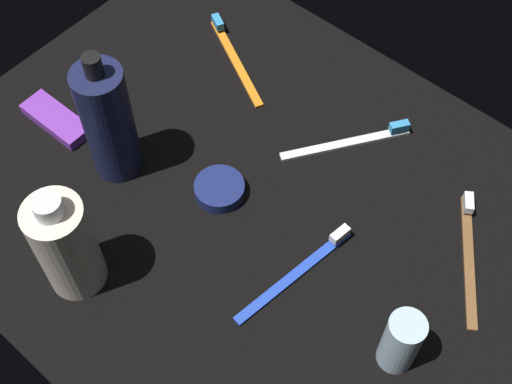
{
  "coord_description": "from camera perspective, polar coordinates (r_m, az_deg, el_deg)",
  "views": [
    {
      "loc": [
        31.29,
        -36.25,
        76.32
      ],
      "look_at": [
        0.0,
        0.0,
        3.0
      ],
      "focal_mm": 49.88,
      "sensor_mm": 36.0,
      "label": 1
    }
  ],
  "objects": [
    {
      "name": "lotion_bottle",
      "position": [
        0.89,
        -11.77,
        5.53
      ],
      "size": [
        6.26,
        6.26,
        19.93
      ],
      "color": "#191E41",
      "rests_on": "ground_plane"
    },
    {
      "name": "snack_bar_purple",
      "position": [
        1.01,
        -15.73,
        5.62
      ],
      "size": [
        10.44,
        4.09,
        1.5
      ],
      "primitive_type": "cube",
      "rotation": [
        0.0,
        0.0,
        0.01
      ],
      "color": "purple",
      "rests_on": "ground_plane"
    },
    {
      "name": "toothbrush_white",
      "position": [
        0.96,
        7.82,
        4.14
      ],
      "size": [
        11.18,
        15.52,
        2.1
      ],
      "color": "white",
      "rests_on": "ground_plane"
    },
    {
      "name": "bodywash_bottle",
      "position": [
        0.81,
        -15.02,
        -4.13
      ],
      "size": [
        6.72,
        6.72,
        16.49
      ],
      "color": "silver",
      "rests_on": "ground_plane"
    },
    {
      "name": "toothbrush_orange",
      "position": [
        1.05,
        -1.83,
        10.91
      ],
      "size": [
        16.58,
        9.25,
        2.1
      ],
      "color": "orange",
      "rests_on": "ground_plane"
    },
    {
      "name": "toothbrush_blue",
      "position": [
        0.85,
        3.64,
        -6.15
      ],
      "size": [
        3.74,
        17.99,
        2.1
      ],
      "color": "blue",
      "rests_on": "ground_plane"
    },
    {
      "name": "deodorant_stick",
      "position": [
        0.79,
        11.55,
        -11.68
      ],
      "size": [
        4.07,
        4.07,
        9.09
      ],
      "primitive_type": "cylinder",
      "color": "silver",
      "rests_on": "ground_plane"
    },
    {
      "name": "cream_tin_right",
      "position": [
        0.9,
        -2.94,
        0.23
      ],
      "size": [
        6.47,
        6.47,
        1.8
      ],
      "primitive_type": "cylinder",
      "color": "navy",
      "rests_on": "ground_plane"
    },
    {
      "name": "toothbrush_brown",
      "position": [
        0.9,
        16.71,
        -4.53
      ],
      "size": [
        11.06,
        15.59,
        2.1
      ],
      "color": "brown",
      "rests_on": "ground_plane"
    },
    {
      "name": "cream_tin_left",
      "position": [
        0.92,
        -16.18,
        -1.46
      ],
      "size": [
        5.96,
        5.96,
        1.94
      ],
      "primitive_type": "cylinder",
      "color": "navy",
      "rests_on": "ground_plane"
    },
    {
      "name": "ground_plane",
      "position": [
        0.91,
        0.0,
        -1.24
      ],
      "size": [
        84.0,
        64.0,
        1.2
      ],
      "primitive_type": "cube",
      "color": "black"
    }
  ]
}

